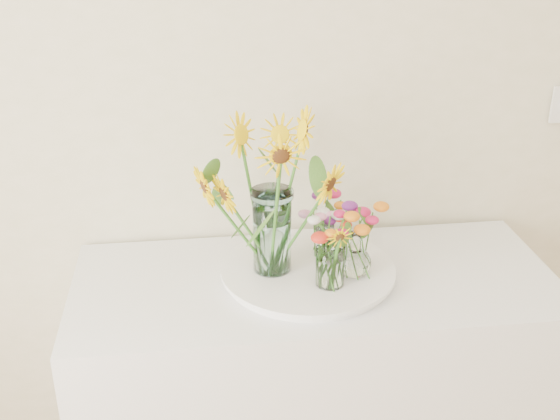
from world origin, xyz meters
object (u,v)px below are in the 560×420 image
object	(u,v)px
counter	(313,401)
mason_jar	(272,231)
small_vase_c	(324,238)
small_vase_a	(330,264)
small_vase_b	(355,254)
tray	(308,273)

from	to	relation	value
counter	mason_jar	xyz separation A→B (m)	(-0.12, 0.02, 0.60)
counter	small_vase_c	size ratio (longest dim) A/B	13.99
small_vase_a	small_vase_c	xyz separation A→B (m)	(0.02, 0.19, -0.02)
small_vase_c	counter	bearing A→B (deg)	-112.64
counter	small_vase_a	xyz separation A→B (m)	(0.02, -0.09, 0.54)
mason_jar	small_vase_b	distance (m)	0.24
counter	tray	xyz separation A→B (m)	(-0.02, 0.01, 0.46)
small_vase_c	tray	bearing A→B (deg)	-124.98
mason_jar	small_vase_b	bearing A→B (deg)	-13.57
counter	small_vase_c	bearing A→B (deg)	67.36
counter	small_vase_a	world-z (taller)	small_vase_a
small_vase_a	small_vase_b	bearing A→B (deg)	31.79
small_vase_a	small_vase_c	world-z (taller)	small_vase_a
tray	mason_jar	size ratio (longest dim) A/B	1.90
small_vase_b	small_vase_c	world-z (taller)	small_vase_b
mason_jar	small_vase_a	distance (m)	0.19
tray	counter	bearing A→B (deg)	-27.36
tray	mason_jar	world-z (taller)	mason_jar
mason_jar	tray	bearing A→B (deg)	-4.16
small_vase_a	small_vase_b	distance (m)	0.10
tray	small_vase_a	size ratio (longest dim) A/B	3.50
small_vase_b	small_vase_a	bearing A→B (deg)	-148.21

